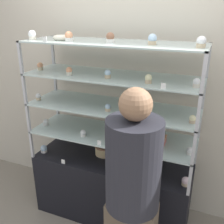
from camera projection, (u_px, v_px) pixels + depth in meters
The scene contains 34 objects.
ground_plane at pixel (112, 213), 2.79m from camera, with size 20.00×20.00×0.00m, color gray.
back_wall at pixel (127, 86), 2.65m from camera, with size 8.00×0.05×2.60m.
display_base at pixel (112, 188), 2.67m from camera, with size 1.52×0.51×0.66m.
display_riser_lower at pixel (112, 136), 2.45m from camera, with size 1.52×0.51×0.28m.
display_riser_middle at pixel (112, 108), 2.34m from camera, with size 1.52×0.51×0.28m.
display_riser_upper at pixel (112, 77), 2.24m from camera, with size 1.52×0.51×0.28m.
display_riser_top at pixel (112, 44), 2.14m from camera, with size 1.52×0.51×0.28m.
layer_cake_centerpiece at pixel (105, 149), 2.64m from camera, with size 0.20×0.20×0.10m.
sheet_cake_frosted at pixel (152, 139), 2.28m from camera, with size 0.24×0.13×0.07m.
cupcake_0 at pixel (44, 149), 2.67m from camera, with size 0.07×0.07×0.08m.
cupcake_1 at pixel (186, 181), 2.17m from camera, with size 0.07×0.07×0.08m.
price_tag_0 at pixel (63, 162), 2.48m from camera, with size 0.04×0.00×0.04m.
cupcake_2 at pixel (46, 122), 2.62m from camera, with size 0.05×0.05×0.06m.
cupcake_3 at pixel (83, 133), 2.39m from camera, with size 0.05×0.05×0.06m.
cupcake_4 at pixel (190, 151), 2.10m from camera, with size 0.05×0.05×0.06m.
price_tag_1 at pixel (99, 143), 2.24m from camera, with size 0.04×0.00×0.04m.
cupcake_5 at pixel (38, 97), 2.49m from camera, with size 0.05×0.05×0.06m.
cupcake_6 at pixel (108, 108), 2.22m from camera, with size 0.05×0.05×0.06m.
cupcake_7 at pixel (193, 119), 1.98m from camera, with size 0.05×0.05×0.06m.
price_tag_2 at pixel (147, 120), 1.99m from camera, with size 0.04×0.00×0.04m.
cupcake_8 at pixel (40, 66), 2.43m from camera, with size 0.05×0.05×0.07m.
cupcake_9 at pixel (69, 71), 2.24m from camera, with size 0.05×0.05×0.07m.
cupcake_10 at pixel (108, 74), 2.14m from camera, with size 0.05×0.05×0.07m.
cupcake_11 at pixel (148, 79), 1.99m from camera, with size 0.05×0.05×0.07m.
cupcake_12 at pixel (196, 83), 1.89m from camera, with size 0.05×0.05×0.07m.
price_tag_3 at pixel (163, 86), 1.85m from camera, with size 0.04×0.00×0.04m.
cupcake_13 at pixel (32, 35), 2.26m from camera, with size 0.07×0.07×0.08m.
cupcake_14 at pixel (69, 36), 2.16m from camera, with size 0.07×0.07×0.08m.
cupcake_15 at pixel (110, 38), 2.07m from camera, with size 0.07×0.07×0.08m.
cupcake_16 at pixel (152, 40), 1.95m from camera, with size 0.07×0.07×0.08m.
cupcake_17 at pixel (201, 42), 1.80m from camera, with size 0.07×0.07×0.08m.
price_tag_4 at pixel (45, 39), 2.09m from camera, with size 0.04×0.00×0.04m.
donut_glazed at pixel (61, 38), 2.26m from camera, with size 0.14×0.14×0.04m.
customer_figure at pixel (132, 191), 1.81m from camera, with size 0.37×0.37×1.60m.
Camera 1 is at (0.83, -2.03, 2.03)m, focal length 42.00 mm.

